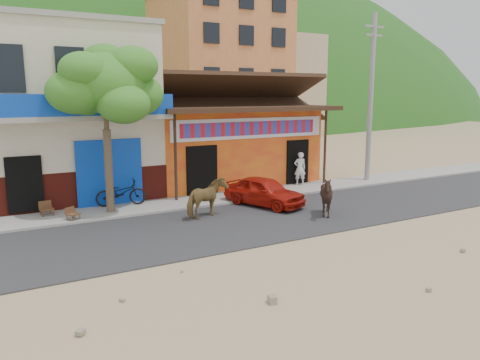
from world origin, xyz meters
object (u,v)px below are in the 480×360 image
object	(u,v)px
red_car	(264,191)
tree	(107,129)
utility_pole	(371,99)
cow_dark	(327,196)
cafe_chair_right	(73,208)
cafe_chair_left	(46,203)
pedestrian	(300,168)
cow_tan	(207,198)
scooter	(121,193)

from	to	relation	value
red_car	tree	bearing A→B (deg)	143.32
tree	utility_pole	distance (m)	12.84
cow_dark	cafe_chair_right	world-z (taller)	cow_dark
tree	cow_dark	xyz separation A→B (m)	(6.64, -4.12, -2.34)
utility_pole	cafe_chair_left	world-z (taller)	utility_pole
utility_pole	red_car	xyz separation A→B (m)	(-7.22, -1.84, -3.51)
cow_dark	pedestrian	distance (m)	5.50
cow_tan	pedestrian	size ratio (longest dim) A/B	1.05
utility_pole	cow_dark	bearing A→B (deg)	-144.96
utility_pole	pedestrian	bearing A→B (deg)	170.72
tree	pedestrian	world-z (taller)	tree
scooter	cafe_chair_right	world-z (taller)	scooter
tree	pedestrian	bearing A→B (deg)	5.05
scooter	cafe_chair_right	xyz separation A→B (m)	(-2.00, -1.25, -0.10)
cafe_chair_right	pedestrian	bearing A→B (deg)	-23.55
scooter	pedestrian	bearing A→B (deg)	-80.60
scooter	cafe_chair_left	bearing A→B (deg)	102.71
cafe_chair_right	cow_tan	bearing A→B (deg)	-52.07
tree	scooter	xyz separation A→B (m)	(0.60, 0.75, -2.50)
cow_tan	pedestrian	xyz separation A→B (m)	(6.25, 2.97, 0.17)
red_car	cafe_chair_left	xyz separation A→B (m)	(-7.69, 2.22, -0.03)
utility_pole	scooter	xyz separation A→B (m)	(-12.20, 0.55, -3.50)
tree	cafe_chair_left	xyz separation A→B (m)	(-2.11, 0.58, -2.54)
red_car	cafe_chair_left	world-z (taller)	red_car
cow_tan	cow_dark	bearing A→B (deg)	-140.16
cow_tan	red_car	bearing A→B (deg)	-101.94
red_car	cow_dark	bearing A→B (deg)	-87.10
pedestrian	cafe_chair_right	bearing A→B (deg)	24.33
scooter	cow_dark	bearing A→B (deg)	-119.83
pedestrian	cafe_chair_left	bearing A→B (deg)	18.39
cafe_chair_left	pedestrian	bearing A→B (deg)	-5.24
scooter	cafe_chair_left	distance (m)	2.72
tree	red_car	bearing A→B (deg)	-16.36
tree	scooter	distance (m)	2.68
cow_dark	cafe_chair_left	xyz separation A→B (m)	(-8.75, 4.70, -0.19)
tree	scooter	size ratio (longest dim) A/B	3.17
red_car	pedestrian	distance (m)	4.30
scooter	cow_tan	bearing A→B (deg)	-133.37
pedestrian	utility_pole	bearing A→B (deg)	-172.03
utility_pole	cafe_chair_right	world-z (taller)	utility_pole
red_car	cow_tan	bearing A→B (deg)	170.68
scooter	cafe_chair_right	distance (m)	2.36
utility_pole	scooter	world-z (taller)	utility_pole
cow_dark	cafe_chair_left	size ratio (longest dim) A/B	1.59
tree	cafe_chair_right	bearing A→B (deg)	-160.35
cafe_chair_right	utility_pole	bearing A→B (deg)	-27.81
cafe_chair_right	red_car	bearing A→B (deg)	-39.89
cow_dark	scooter	size ratio (longest dim) A/B	0.78
tree	cow_tan	xyz separation A→B (m)	(2.85, -2.17, -2.39)
utility_pole	scooter	distance (m)	12.70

